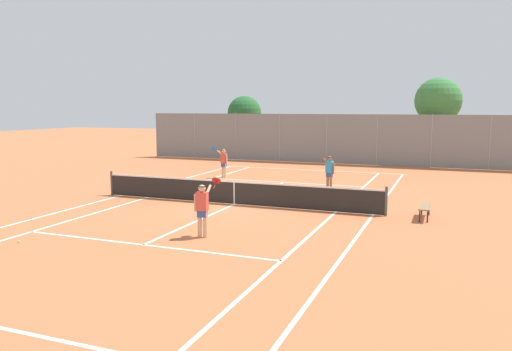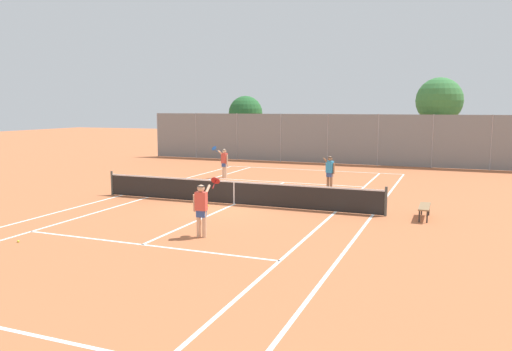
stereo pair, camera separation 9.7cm
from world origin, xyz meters
TOP-DOWN VIEW (x-y plane):
  - ground_plane at (0.00, 0.00)m, footprint 120.00×120.00m
  - court_line_markings at (0.00, 0.00)m, footprint 11.10×23.90m
  - tennis_net at (0.00, 0.00)m, footprint 12.00×0.10m
  - player_near_side at (1.18, -5.02)m, footprint 0.62×0.76m
  - player_far_left at (-3.61, 6.74)m, footprint 0.84×0.69m
  - player_far_right at (2.75, 4.89)m, footprint 0.53×0.47m
  - loose_tennis_ball_0 at (-3.15, 1.28)m, footprint 0.07×0.07m
  - loose_tennis_ball_1 at (-0.80, -0.75)m, footprint 0.07×0.07m
  - loose_tennis_ball_2 at (-3.48, -7.52)m, footprint 0.07×0.07m
  - courtside_bench at (7.27, 0.06)m, footprint 0.36×1.50m
  - back_fence at (0.00, 15.86)m, footprint 27.48×0.08m
  - tree_behind_left at (-7.73, 19.72)m, footprint 2.76×2.76m
  - tree_behind_right at (7.06, 17.87)m, footprint 3.07×3.07m

SIDE VIEW (x-z plane):
  - ground_plane at x=0.00m, z-range 0.00..0.00m
  - court_line_markings at x=0.00m, z-range 0.00..0.01m
  - loose_tennis_ball_0 at x=-3.15m, z-range 0.00..0.07m
  - loose_tennis_ball_1 at x=-0.80m, z-range 0.00..0.07m
  - loose_tennis_ball_2 at x=-3.48m, z-range 0.00..0.07m
  - courtside_bench at x=7.27m, z-range 0.18..0.64m
  - tennis_net at x=0.00m, z-range -0.03..1.04m
  - player_far_right at x=2.75m, z-range 0.11..1.71m
  - player_near_side at x=1.18m, z-range 0.04..1.81m
  - player_far_left at x=-3.61m, z-range 0.04..1.81m
  - back_fence at x=0.00m, z-range 0.00..3.43m
  - tree_behind_left at x=-7.73m, z-range 0.92..5.72m
  - tree_behind_right at x=7.06m, z-range 1.29..7.14m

